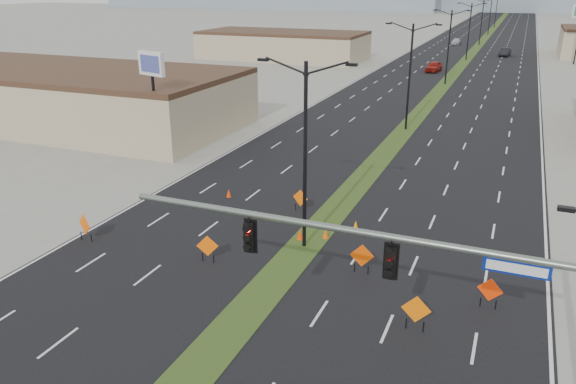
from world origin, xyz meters
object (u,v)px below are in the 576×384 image
at_px(construction_sign_0, 85,226).
at_px(construction_sign_4, 416,311).
at_px(cone_1, 300,234).
at_px(cone_3, 229,193).
at_px(streetlight_5, 490,14).
at_px(cone_2, 326,234).
at_px(signal_mast, 448,285).
at_px(streetlight_0, 305,151).
at_px(construction_sign_1, 207,247).
at_px(car_far, 456,42).
at_px(car_mid, 505,52).
at_px(construction_sign_2, 300,199).
at_px(streetlight_3, 469,30).
at_px(cone_0, 356,226).
at_px(construction_sign_5, 490,291).
at_px(construction_sign_3, 362,257).
at_px(streetlight_1, 410,74).
at_px(streetlight_6, 496,10).
at_px(streetlight_4, 482,20).
at_px(streetlight_2, 449,45).
at_px(pole_sign_west, 152,73).
at_px(car_left, 434,67).

xyz_separation_m(construction_sign_0, construction_sign_4, (18.57, -1.64, 0.01)).
bearing_deg(cone_1, cone_3, 147.32).
relative_size(streetlight_5, cone_2, 16.29).
bearing_deg(signal_mast, construction_sign_0, 163.39).
distance_m(streetlight_0, construction_sign_1, 7.02).
bearing_deg(car_far, car_mid, -58.12).
bearing_deg(construction_sign_0, construction_sign_2, 64.98).
xyz_separation_m(streetlight_0, streetlight_3, (0.00, 84.00, 0.00)).
bearing_deg(cone_1, construction_sign_2, 110.93).
height_order(car_far, construction_sign_0, construction_sign_0).
height_order(streetlight_5, cone_2, streetlight_5).
height_order(car_far, cone_0, car_far).
bearing_deg(car_far, construction_sign_4, -83.44).
relative_size(streetlight_3, construction_sign_5, 6.77).
distance_m(signal_mast, cone_3, 22.37).
relative_size(car_mid, construction_sign_3, 3.01).
height_order(streetlight_3, car_far, streetlight_3).
distance_m(streetlight_0, construction_sign_5, 11.11).
relative_size(streetlight_1, cone_1, 14.74).
height_order(construction_sign_2, construction_sign_5, construction_sign_5).
height_order(streetlight_1, car_far, streetlight_1).
bearing_deg(streetlight_0, cone_1, 126.94).
bearing_deg(streetlight_6, cone_1, -90.17).
distance_m(car_mid, car_far, 21.95).
relative_size(car_far, cone_2, 7.12).
height_order(streetlight_5, streetlight_6, same).
bearing_deg(streetlight_1, streetlight_4, 90.00).
bearing_deg(streetlight_3, cone_2, -89.46).
distance_m(streetlight_6, cone_1, 167.41).
height_order(signal_mast, construction_sign_4, signal_mast).
xyz_separation_m(streetlight_4, construction_sign_3, (3.71, -113.76, -4.49)).
relative_size(streetlight_2, cone_3, 17.36).
height_order(streetlight_5, pole_sign_west, streetlight_5).
bearing_deg(car_mid, streetlight_2, -93.55).
bearing_deg(streetlight_3, signal_mast, -84.80).
bearing_deg(streetlight_0, streetlight_2, 90.00).
xyz_separation_m(streetlight_3, construction_sign_4, (7.07, -89.66, -4.46)).
xyz_separation_m(construction_sign_1, construction_sign_4, (11.00, -2.03, 0.08)).
xyz_separation_m(streetlight_5, construction_sign_0, (-11.50, -144.02, -4.47)).
distance_m(streetlight_5, cone_3, 135.23).
bearing_deg(cone_2, cone_1, -151.40).
bearing_deg(signal_mast, car_mid, 91.23).
bearing_deg(car_left, construction_sign_4, -75.92).
bearing_deg(car_mid, pole_sign_west, -99.75).
bearing_deg(construction_sign_0, cone_3, 88.30).
height_order(construction_sign_5, cone_0, construction_sign_5).
bearing_deg(construction_sign_3, construction_sign_5, -18.70).
bearing_deg(streetlight_2, cone_3, -98.22).
xyz_separation_m(construction_sign_3, cone_0, (-1.67, 4.81, -0.61)).
distance_m(streetlight_4, construction_sign_3, 113.91).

